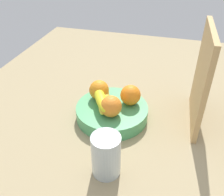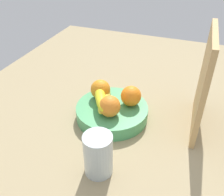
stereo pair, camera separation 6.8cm
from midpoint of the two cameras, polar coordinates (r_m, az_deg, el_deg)
ground_plane at (r=101.39cm, az=3.55°, el=-4.69°), size 180.00×140.00×3.00cm
fruit_bowl at (r=97.98cm, az=2.00°, el=-3.21°), size 27.74×27.74×5.12cm
orange_front_left at (r=95.88cm, az=6.36°, el=0.41°), size 7.85×7.85×7.85cm
orange_front_right at (r=99.16cm, az=-0.66°, el=1.92°), size 7.85×7.85×7.85cm
orange_center at (r=89.98cm, az=1.65°, el=-1.94°), size 7.85×7.85×7.85cm
banana_bunch at (r=95.15cm, az=-0.12°, el=-0.25°), size 18.96×11.45×6.20cm
cutting_board at (r=92.76cm, az=21.99°, el=3.13°), size 28.04×2.74×36.00cm
thermos_tumbler at (r=75.56cm, az=-0.51°, el=-12.76°), size 8.70×8.70×14.05cm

